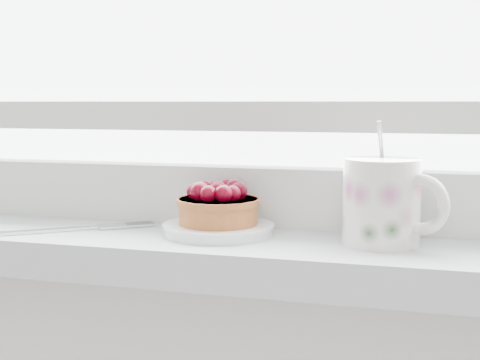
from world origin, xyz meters
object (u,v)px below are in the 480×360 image
at_px(saucer, 218,229).
at_px(fork, 64,229).
at_px(floral_mug, 384,200).
at_px(raspberry_tart, 218,205).

xyz_separation_m(saucer, fork, (-0.18, -0.03, -0.00)).
bearing_deg(fork, floral_mug, 4.15).
height_order(saucer, floral_mug, floral_mug).
bearing_deg(raspberry_tart, fork, -170.24).
distance_m(saucer, raspberry_tart, 0.03).
bearing_deg(floral_mug, raspberry_tart, 178.61).
distance_m(saucer, floral_mug, 0.18).
distance_m(raspberry_tart, fork, 0.18).
bearing_deg(saucer, floral_mug, -1.32).
distance_m(saucer, fork, 0.18).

